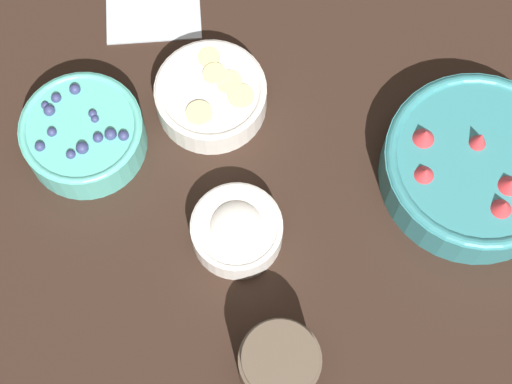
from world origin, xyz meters
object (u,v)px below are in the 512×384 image
(bowl_strawberries, at_px, (477,166))
(jar_chocolate, at_px, (279,365))
(bowl_cream, at_px, (237,230))
(bowl_blueberries, at_px, (83,134))
(bowl_bananas, at_px, (211,95))

(bowl_strawberries, bearing_deg, jar_chocolate, -119.77)
(bowl_strawberries, relative_size, bowl_cream, 2.09)
(bowl_blueberries, height_order, bowl_bananas, bowl_blueberries)
(bowl_bananas, distance_m, jar_chocolate, 0.36)
(bowl_strawberries, distance_m, jar_chocolate, 0.35)
(bowl_bananas, xyz_separation_m, bowl_cream, (0.08, -0.17, -0.00))
(bowl_strawberries, height_order, bowl_cream, bowl_strawberries)
(bowl_bananas, height_order, bowl_cream, bowl_cream)
(bowl_blueberries, relative_size, bowl_cream, 1.38)
(bowl_strawberries, bearing_deg, bowl_blueberries, -169.93)
(bowl_blueberries, bearing_deg, bowl_strawberries, 10.07)
(bowl_strawberries, xyz_separation_m, jar_chocolate, (-0.17, -0.30, 0.00))
(bowl_bananas, relative_size, jar_chocolate, 1.56)
(bowl_bananas, distance_m, bowl_cream, 0.19)
(jar_chocolate, bearing_deg, bowl_strawberries, 60.23)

